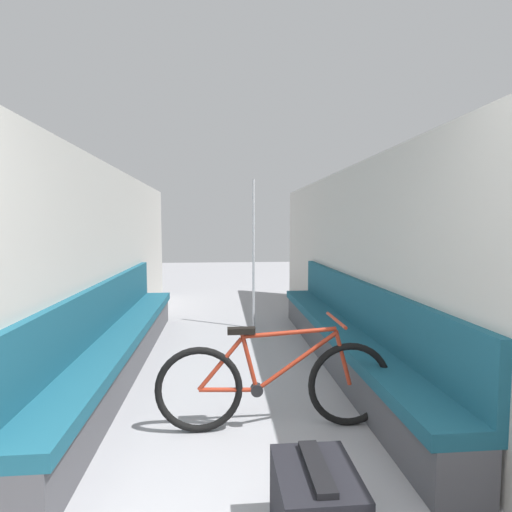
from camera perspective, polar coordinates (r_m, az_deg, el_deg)
wall_left at (r=4.13m, az=-22.97°, el=-1.70°), size 0.10×9.05×2.17m
wall_right at (r=4.22m, az=16.20°, el=-1.40°), size 0.10×9.05×2.17m
bench_seat_row_left at (r=4.38m, az=-19.02°, el=-11.67°), size 0.42×4.44×0.92m
bench_seat_row_right at (r=4.45m, az=12.34°, el=-11.27°), size 0.42×4.44×0.92m
bicycle at (r=3.08m, az=2.76°, el=-17.78°), size 1.75×0.46×0.82m
grab_pole_near at (r=5.75m, az=-0.35°, el=-0.07°), size 0.08×0.08×2.15m
luggage_bag at (r=2.18m, az=8.57°, el=-32.35°), size 0.37×0.47×0.43m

